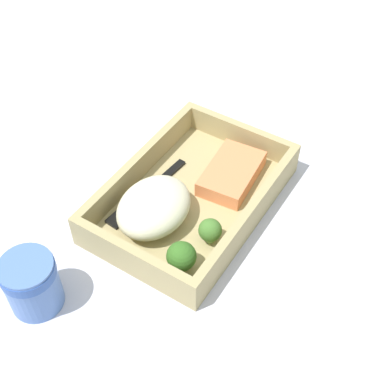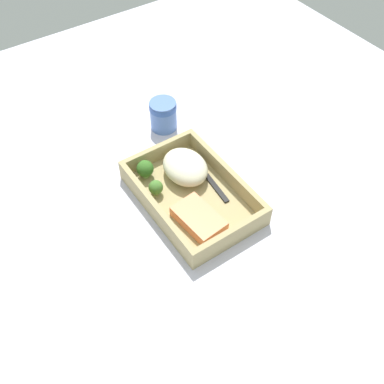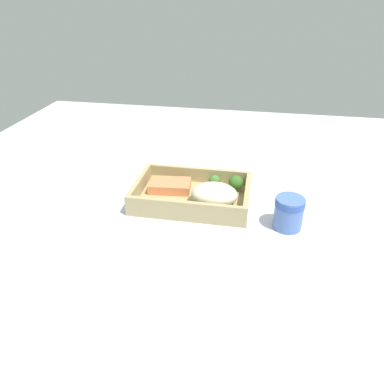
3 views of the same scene
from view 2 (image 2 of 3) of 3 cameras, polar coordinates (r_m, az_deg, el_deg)
ground_plane at (r=98.12cm, az=-0.00°, el=-1.39°), size 160.00×160.00×2.00cm
takeout_tray at (r=96.88cm, az=-0.00°, el=-0.80°), size 28.92×19.40×1.20cm
tray_rim at (r=94.90cm, az=-0.00°, el=0.19°), size 28.92×19.40×3.95cm
salmon_fillet at (r=91.23cm, az=0.85°, el=-3.42°), size 11.35×7.64×2.42cm
mashed_potatoes at (r=98.54cm, az=-0.86°, el=3.20°), size 11.48×9.09×5.33cm
broccoli_floret_1 at (r=95.64cm, az=-4.61°, el=0.57°), size 3.13×3.13×3.72cm
broccoli_floret_2 at (r=99.03cm, az=-5.97°, el=2.94°), size 3.81×3.81×4.40cm
fork at (r=100.36cm, az=1.78°, el=2.23°), size 15.88×3.06×0.44cm
paper_cup at (r=111.25cm, az=-3.68°, el=9.89°), size 6.65×6.65×7.61cm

